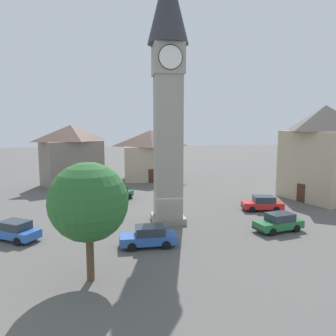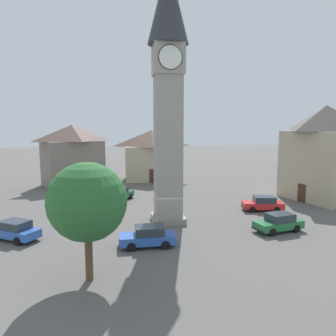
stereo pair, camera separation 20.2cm
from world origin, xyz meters
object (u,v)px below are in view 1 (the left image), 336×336
at_px(car_silver_kerb, 148,236).
at_px(car_red_corner, 14,230).
at_px(clock_tower, 168,72).
at_px(building_corner_back, 151,155).
at_px(pedestrian, 180,200).
at_px(building_hall_far, 72,155).
at_px(car_blue_kerb, 118,194).
at_px(car_white_side, 279,222).
at_px(car_black_far, 263,203).
at_px(building_terrace_right, 323,152).
at_px(tree, 88,202).

bearing_deg(car_silver_kerb, car_red_corner, 163.54).
bearing_deg(clock_tower, building_corner_back, 87.76).
bearing_deg(pedestrian, building_hall_far, 128.69).
distance_m(car_silver_kerb, building_hall_far, 27.77).
bearing_deg(car_blue_kerb, building_corner_back, 68.69).
bearing_deg(pedestrian, car_blue_kerb, 141.39).
distance_m(car_white_side, car_black_far, 6.66).
bearing_deg(building_terrace_right, clock_tower, -162.05).
bearing_deg(tree, car_red_corner, 129.04).
distance_m(car_black_far, pedestrian, 8.56).
distance_m(pedestrian, building_terrace_right, 18.20).
height_order(car_blue_kerb, car_black_far, same).
relative_size(car_silver_kerb, building_hall_far, 0.42).
distance_m(pedestrian, building_hall_far, 20.89).
height_order(car_blue_kerb, building_hall_far, building_hall_far).
distance_m(car_white_side, tree, 16.83).
height_order(car_blue_kerb, pedestrian, pedestrian).
xyz_separation_m(clock_tower, car_blue_kerb, (-4.42, 9.35, -12.64)).
bearing_deg(tree, car_blue_kerb, 84.81).
bearing_deg(building_hall_far, clock_tower, -61.80).
distance_m(building_terrace_right, building_hall_far, 33.45).
bearing_deg(car_red_corner, car_silver_kerb, -16.46).
height_order(car_silver_kerb, building_hall_far, building_hall_far).
bearing_deg(clock_tower, car_silver_kerb, -112.23).
relative_size(car_blue_kerb, building_corner_back, 0.49).
height_order(clock_tower, car_blue_kerb, clock_tower).
height_order(car_white_side, car_black_far, same).
relative_size(car_silver_kerb, building_terrace_right, 0.37).
bearing_deg(car_blue_kerb, car_red_corner, -123.64).
bearing_deg(tree, building_terrace_right, 33.41).
distance_m(car_blue_kerb, building_corner_back, 15.00).
xyz_separation_m(car_silver_kerb, car_white_side, (11.17, 1.78, 0.00)).
distance_m(clock_tower, building_hall_far, 24.73).
distance_m(car_red_corner, building_hall_far, 23.53).
distance_m(tree, building_terrace_right, 30.80).
xyz_separation_m(car_white_side, building_corner_back, (-7.87, 27.08, 3.26)).
relative_size(clock_tower, tree, 3.31).
relative_size(building_terrace_right, building_hall_far, 1.13).
xyz_separation_m(car_blue_kerb, tree, (-1.82, -20.00, 3.86)).
height_order(car_blue_kerb, car_silver_kerb, same).
bearing_deg(car_black_far, car_red_corner, -167.09).
relative_size(car_black_far, tree, 0.63).
bearing_deg(car_red_corner, pedestrian, 26.04).
bearing_deg(car_blue_kerb, building_terrace_right, -7.28).
bearing_deg(car_white_side, tree, -156.39).
bearing_deg(pedestrian, building_corner_back, 93.31).
xyz_separation_m(car_red_corner, car_black_far, (22.88, 5.25, 0.00)).
bearing_deg(tree, building_hall_far, 98.55).
height_order(car_red_corner, building_hall_far, building_hall_far).
height_order(car_black_far, building_terrace_right, building_terrace_right).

